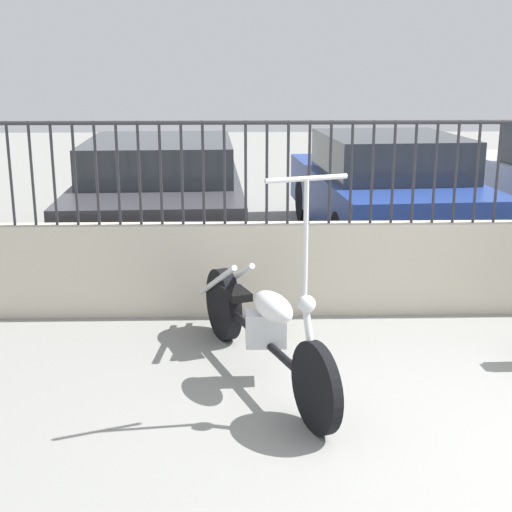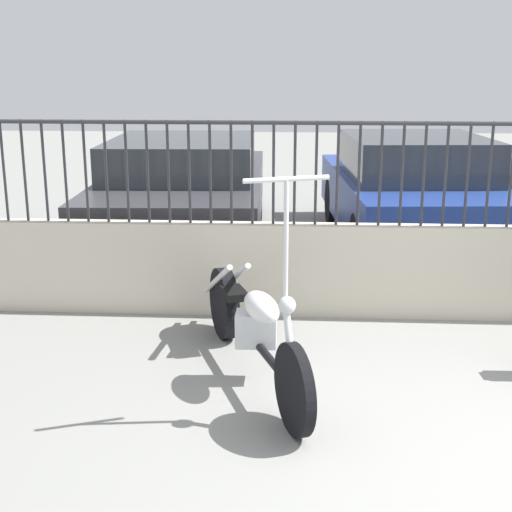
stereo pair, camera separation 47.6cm
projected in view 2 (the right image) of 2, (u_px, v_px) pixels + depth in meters
low_wall at (449, 272)px, 6.17m from camera, size 9.01×0.18×0.82m
fence_railing at (458, 159)px, 5.92m from camera, size 9.01×0.04×0.88m
motorcycle_black at (250, 322)px, 5.06m from camera, size 0.98×2.20×1.54m
car_dark_grey at (185, 190)px, 8.66m from camera, size 2.01×4.50×1.31m
car_blue at (411, 190)px, 8.60m from camera, size 2.01×4.09×1.34m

